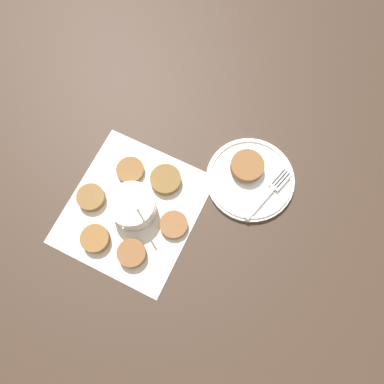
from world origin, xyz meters
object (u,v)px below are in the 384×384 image
sauce_bowl (133,207)px  fork (272,188)px  serving_plate (250,179)px  fritter_on_plate (247,166)px

sauce_bowl → fork: (-0.14, 0.30, -0.01)m
serving_plate → fork: size_ratio=1.39×
sauce_bowl → serving_plate: 0.29m
fork → serving_plate: bearing=-102.7°
sauce_bowl → fork: 0.33m
serving_plate → fork: (0.01, 0.06, 0.01)m
fritter_on_plate → fork: bearing=63.7°
serving_plate → fritter_on_plate: fritter_on_plate is taller
serving_plate → sauce_bowl: bearing=-58.8°
sauce_bowl → fork: bearing=114.3°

